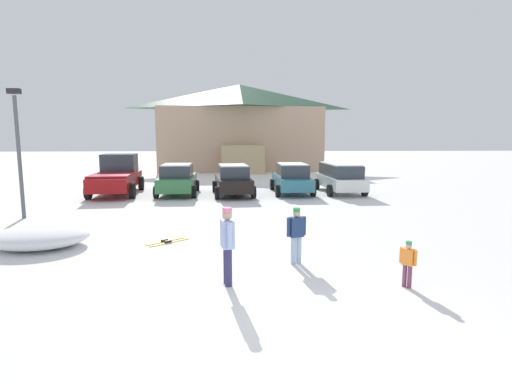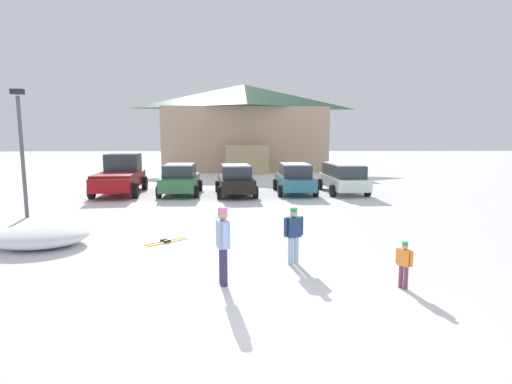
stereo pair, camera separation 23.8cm
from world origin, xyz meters
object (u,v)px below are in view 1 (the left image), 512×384
Objects in this scene: skier_child_in_orange_jacket at (408,261)px; pickup_truck at (117,176)px; pair_of_skis at (167,242)px; parked_black_sedan at (233,180)px; skier_adult_in_blue_parka at (227,242)px; ski_lodge at (240,127)px; parked_green_coupe at (178,179)px; skier_teen_in_navy_coat at (296,232)px; lamp_post at (18,146)px; parked_teal_hatchback at (292,178)px; parked_white_suv at (340,177)px; plowed_snow_pile at (39,237)px.

pickup_truck is at bearing 124.91° from skier_child_in_orange_jacket.
pair_of_skis is (-5.60, 3.89, -0.54)m from skier_child_in_orange_jacket.
parked_black_sedan is 13.10m from skier_adult_in_blue_parka.
parked_green_coupe is (-3.59, -16.71, -3.19)m from ski_lodge.
skier_teen_in_navy_coat is at bearing -87.98° from ski_lodge.
lamp_post reaches higher than skier_child_in_orange_jacket.
parked_black_sedan is 0.78× the size of pickup_truck.
parked_teal_hatchback is at bearing 91.74° from skier_child_in_orange_jacket.
pair_of_skis is (-3.53, 2.22, -0.77)m from skier_teen_in_navy_coat.
pickup_truck is (-12.34, 0.27, 0.10)m from parked_white_suv.
parked_black_sedan is 2.66× the size of skier_adult_in_blue_parka.
parked_black_sedan reaches higher than pair_of_skis.
skier_child_in_orange_jacket is 6.84m from pair_of_skis.
parked_black_sedan is at bearing 89.76° from skier_adult_in_blue_parka.
parked_black_sedan is 4.48× the size of skier_child_in_orange_jacket.
pickup_truck reaches higher than skier_teen_in_navy_coat.
skier_adult_in_blue_parka is 11.06m from lamp_post.
parked_black_sedan is 11.30m from plowed_snow_pile.
skier_teen_in_navy_coat reaches higher than plowed_snow_pile.
parked_green_coupe is 3.43m from pickup_truck.
parked_green_coupe reaches higher than parked_white_suv.
lamp_post is at bearing -144.81° from parked_black_sedan.
parked_black_sedan is at bearing -8.52° from pickup_truck.
parked_green_coupe is 0.94× the size of parked_teal_hatchback.
skier_child_in_orange_jacket is (-2.29, -14.14, -0.34)m from parked_white_suv.
parked_white_suv is at bearing 42.68° from plowed_snow_pile.
lamp_post is 5.51m from plowed_snow_pile.
parked_white_suv is 2.86× the size of skier_adult_in_blue_parka.
ski_lodge is 27.05m from pair_of_skis.
pickup_truck reaches higher than parked_white_suv.
lamp_post is at bearing -150.90° from parked_teal_hatchback.
parked_black_sedan is 3.71× the size of pair_of_skis.
parked_black_sedan and parked_white_suv have the same top height.
parked_white_suv is 15.58m from plowed_snow_pile.
pickup_truck reaches higher than pair_of_skis.
pair_of_skis is at bearing -67.06° from pickup_truck.
parked_black_sedan is 0.91× the size of lamp_post.
parked_teal_hatchback is 3.84× the size of pair_of_skis.
ski_lodge reaches higher than skier_adult_in_blue_parka.
parked_teal_hatchback is 13.66m from plowed_snow_pile.
parked_white_suv is at bearing 1.43° from parked_teal_hatchback.
parked_white_suv is at bearing 70.70° from skier_teen_in_navy_coat.
pickup_truck reaches higher than plowed_snow_pile.
pair_of_skis is (-2.51, -26.63, -4.01)m from ski_lodge.
parked_green_coupe is 0.88× the size of lamp_post.
ski_lodge is 9.32× the size of skier_adult_in_blue_parka.
pickup_truck is 4.79× the size of pair_of_skis.
ski_lodge reaches higher than skier_teen_in_navy_coat.
plowed_snow_pile is at bearing -85.30° from pickup_truck.
parked_green_coupe is 0.97× the size of parked_black_sedan.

